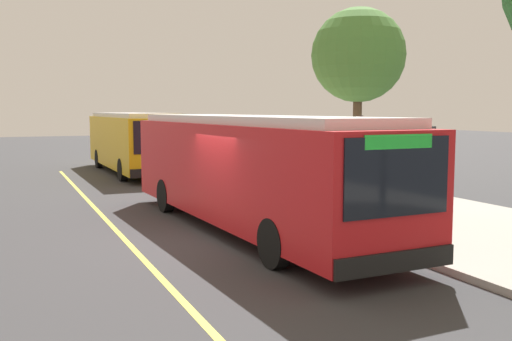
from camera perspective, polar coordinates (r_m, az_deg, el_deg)
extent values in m
plane|color=#38383A|center=(14.08, -3.07, -6.77)|extent=(120.00, 120.00, 0.00)
cube|color=#A8A399|center=(17.06, 16.25, -4.50)|extent=(44.00, 6.40, 0.15)
cube|color=#E0D64C|center=(13.50, -11.93, -7.43)|extent=(36.00, 0.14, 0.01)
cube|color=red|center=(15.01, -0.70, 0.03)|extent=(11.75, 3.07, 2.40)
cube|color=silver|center=(14.93, -0.70, 5.00)|extent=(10.81, 2.77, 0.20)
cube|color=black|center=(10.03, 13.68, -0.60)|extent=(0.14, 2.17, 1.34)
cube|color=black|center=(15.58, 3.60, 1.30)|extent=(10.24, 0.50, 1.06)
cube|color=white|center=(15.73, 3.58, -3.31)|extent=(11.05, 0.52, 0.28)
cube|color=#26D83F|center=(9.98, 13.79, 2.75)|extent=(0.09, 1.40, 0.24)
cube|color=black|center=(10.28, 13.54, -8.68)|extent=(0.19, 2.50, 0.36)
cylinder|color=black|center=(12.70, 11.12, -5.97)|extent=(1.01, 0.32, 1.00)
cylinder|color=black|center=(11.48, 1.81, -7.13)|extent=(1.01, 0.32, 1.00)
cylinder|color=black|center=(18.77, -2.05, -2.02)|extent=(1.01, 0.32, 1.00)
cylinder|color=black|center=(17.97, -8.81, -2.44)|extent=(1.01, 0.32, 1.00)
cube|color=gold|center=(29.36, -11.97, 2.79)|extent=(10.51, 2.67, 2.40)
cube|color=silver|center=(29.32, -12.02, 5.32)|extent=(9.66, 2.40, 0.20)
cube|color=black|center=(24.24, -9.38, 3.22)|extent=(0.06, 2.17, 1.34)
cube|color=black|center=(29.65, -9.54, 3.42)|extent=(9.22, 0.14, 1.06)
cube|color=black|center=(29.73, -9.49, 0.98)|extent=(9.95, 0.14, 0.28)
cube|color=#26D83F|center=(24.21, -9.40, 4.61)|extent=(0.05, 1.40, 0.24)
cube|color=black|center=(24.33, -9.31, -0.20)|extent=(0.11, 2.50, 0.36)
cylinder|color=black|center=(26.58, -8.01, 0.27)|extent=(1.00, 0.29, 1.00)
cylinder|color=black|center=(26.04, -12.90, 0.06)|extent=(1.00, 0.29, 1.00)
cylinder|color=black|center=(32.75, -11.11, 1.28)|extent=(1.00, 0.29, 1.00)
cylinder|color=black|center=(32.31, -15.10, 1.12)|extent=(1.00, 0.29, 1.00)
cylinder|color=#333338|center=(17.61, 16.37, 0.01)|extent=(0.10, 0.10, 2.40)
cylinder|color=#333338|center=(16.81, 12.96, -0.18)|extent=(0.10, 0.10, 2.40)
cylinder|color=#333338|center=(19.66, 11.53, 0.72)|extent=(0.10, 0.10, 2.40)
cylinder|color=#333338|center=(18.95, 8.31, 0.59)|extent=(0.10, 0.10, 2.40)
cube|color=#333338|center=(18.16, 12.28, 4.21)|extent=(2.90, 1.60, 0.08)
cube|color=#4C606B|center=(18.62, 13.82, 0.38)|extent=(2.47, 0.04, 2.16)
cube|color=navy|center=(19.30, 9.95, 0.52)|extent=(0.06, 1.11, 1.82)
cube|color=brown|center=(18.36, 12.82, -2.02)|extent=(1.60, 0.44, 0.06)
cube|color=brown|center=(18.47, 13.44, -1.12)|extent=(1.60, 0.05, 0.44)
cube|color=#333338|center=(18.97, 11.52, -2.43)|extent=(0.08, 0.40, 0.45)
cube|color=#333338|center=(17.83, 14.17, -3.02)|extent=(0.08, 0.40, 0.45)
cylinder|color=#333338|center=(15.49, 10.21, 0.12)|extent=(0.07, 0.07, 2.80)
cube|color=white|center=(15.41, 10.22, 4.19)|extent=(0.44, 0.03, 0.56)
cube|color=red|center=(15.40, 10.17, 4.19)|extent=(0.40, 0.01, 0.16)
cylinder|color=brown|center=(24.18, 9.83, 3.28)|extent=(0.36, 0.36, 3.72)
sphere|color=#4C8438|center=(24.25, 9.97, 11.04)|extent=(3.79, 3.79, 3.79)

